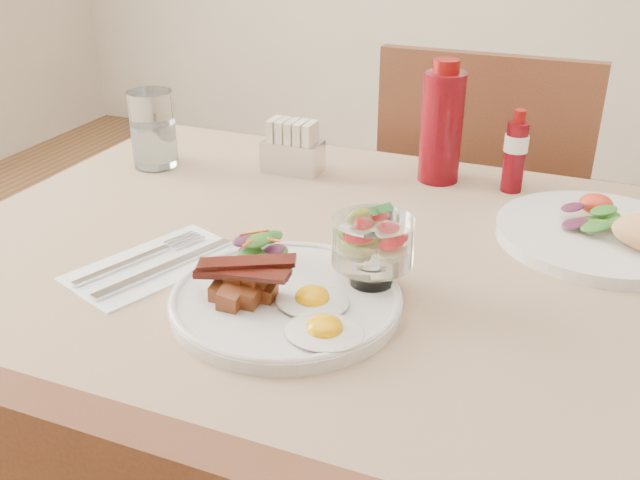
{
  "coord_description": "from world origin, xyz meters",
  "views": [
    {
      "loc": [
        0.21,
        -0.8,
        1.21
      ],
      "look_at": [
        -0.09,
        -0.08,
        0.82
      ],
      "focal_mm": 40.0,
      "sensor_mm": 36.0,
      "label": 1
    }
  ],
  "objects_px": {
    "second_plate": "(615,233)",
    "ketchup_bottle": "(442,125)",
    "sugar_caddy": "(293,150)",
    "main_plate": "(286,301)",
    "chair_far": "(481,227)",
    "hot_sauce_bottle": "(515,153)",
    "table": "(399,327)",
    "fruit_cup": "(373,242)",
    "water_glass": "(154,134)"
  },
  "relations": [
    {
      "from": "second_plate",
      "to": "ketchup_bottle",
      "type": "bearing_deg",
      "value": 151.96
    },
    {
      "from": "sugar_caddy",
      "to": "main_plate",
      "type": "bearing_deg",
      "value": -66.79
    },
    {
      "from": "chair_far",
      "to": "sugar_caddy",
      "type": "height_order",
      "value": "chair_far"
    },
    {
      "from": "hot_sauce_bottle",
      "to": "main_plate",
      "type": "bearing_deg",
      "value": -112.21
    },
    {
      "from": "table",
      "to": "ketchup_bottle",
      "type": "bearing_deg",
      "value": 96.08
    },
    {
      "from": "table",
      "to": "fruit_cup",
      "type": "relative_size",
      "value": 13.17
    },
    {
      "from": "water_glass",
      "to": "sugar_caddy",
      "type": "bearing_deg",
      "value": 14.66
    },
    {
      "from": "main_plate",
      "to": "fruit_cup",
      "type": "relative_size",
      "value": 2.77
    },
    {
      "from": "table",
      "to": "second_plate",
      "type": "distance_m",
      "value": 0.33
    },
    {
      "from": "second_plate",
      "to": "table",
      "type": "bearing_deg",
      "value": -144.04
    },
    {
      "from": "second_plate",
      "to": "sugar_caddy",
      "type": "bearing_deg",
      "value": 170.03
    },
    {
      "from": "chair_far",
      "to": "hot_sauce_bottle",
      "type": "xyz_separation_m",
      "value": [
        0.09,
        -0.33,
        0.29
      ]
    },
    {
      "from": "second_plate",
      "to": "water_glass",
      "type": "xyz_separation_m",
      "value": [
        -0.78,
        0.03,
        0.04
      ]
    },
    {
      "from": "table",
      "to": "main_plate",
      "type": "distance_m",
      "value": 0.2
    },
    {
      "from": "sugar_caddy",
      "to": "table",
      "type": "bearing_deg",
      "value": -44.42
    },
    {
      "from": "water_glass",
      "to": "fruit_cup",
      "type": "bearing_deg",
      "value": -29.41
    },
    {
      "from": "second_plate",
      "to": "ketchup_bottle",
      "type": "distance_m",
      "value": 0.34
    },
    {
      "from": "main_plate",
      "to": "hot_sauce_bottle",
      "type": "bearing_deg",
      "value": 67.79
    },
    {
      "from": "table",
      "to": "sugar_caddy",
      "type": "bearing_deg",
      "value": 135.46
    },
    {
      "from": "table",
      "to": "water_glass",
      "type": "height_order",
      "value": "water_glass"
    },
    {
      "from": "main_plate",
      "to": "ketchup_bottle",
      "type": "distance_m",
      "value": 0.49
    },
    {
      "from": "second_plate",
      "to": "main_plate",
      "type": "bearing_deg",
      "value": -138.11
    },
    {
      "from": "table",
      "to": "main_plate",
      "type": "relative_size",
      "value": 4.75
    },
    {
      "from": "chair_far",
      "to": "table",
      "type": "bearing_deg",
      "value": -90.0
    },
    {
      "from": "fruit_cup",
      "to": "ketchup_bottle",
      "type": "height_order",
      "value": "ketchup_bottle"
    },
    {
      "from": "fruit_cup",
      "to": "hot_sauce_bottle",
      "type": "height_order",
      "value": "hot_sauce_bottle"
    },
    {
      "from": "fruit_cup",
      "to": "ketchup_bottle",
      "type": "relative_size",
      "value": 0.49
    },
    {
      "from": "table",
      "to": "main_plate",
      "type": "bearing_deg",
      "value": -127.35
    },
    {
      "from": "chair_far",
      "to": "hot_sauce_bottle",
      "type": "height_order",
      "value": "chair_far"
    },
    {
      "from": "chair_far",
      "to": "water_glass",
      "type": "bearing_deg",
      "value": -139.65
    },
    {
      "from": "chair_far",
      "to": "fruit_cup",
      "type": "bearing_deg",
      "value": -91.62
    },
    {
      "from": "main_plate",
      "to": "second_plate",
      "type": "bearing_deg",
      "value": 41.89
    },
    {
      "from": "chair_far",
      "to": "sugar_caddy",
      "type": "relative_size",
      "value": 9.08
    },
    {
      "from": "fruit_cup",
      "to": "second_plate",
      "type": "distance_m",
      "value": 0.38
    },
    {
      "from": "main_plate",
      "to": "hot_sauce_bottle",
      "type": "relative_size",
      "value": 2.04
    },
    {
      "from": "chair_far",
      "to": "main_plate",
      "type": "distance_m",
      "value": 0.84
    },
    {
      "from": "chair_far",
      "to": "main_plate",
      "type": "xyz_separation_m",
      "value": [
        -0.11,
        -0.8,
        0.24
      ]
    },
    {
      "from": "sugar_caddy",
      "to": "chair_far",
      "type": "bearing_deg",
      "value": 53.66
    },
    {
      "from": "table",
      "to": "fruit_cup",
      "type": "distance_m",
      "value": 0.18
    },
    {
      "from": "hot_sauce_bottle",
      "to": "water_glass",
      "type": "height_order",
      "value": "hot_sauce_bottle"
    },
    {
      "from": "hot_sauce_bottle",
      "to": "sugar_caddy",
      "type": "xyz_separation_m",
      "value": [
        -0.37,
        -0.06,
        -0.03
      ]
    },
    {
      "from": "table",
      "to": "hot_sauce_bottle",
      "type": "xyz_separation_m",
      "value": [
        0.09,
        0.34,
        0.16
      ]
    },
    {
      "from": "main_plate",
      "to": "table",
      "type": "bearing_deg",
      "value": 52.65
    },
    {
      "from": "sugar_caddy",
      "to": "second_plate",
      "type": "bearing_deg",
      "value": -9.86
    },
    {
      "from": "ketchup_bottle",
      "to": "sugar_caddy",
      "type": "distance_m",
      "value": 0.26
    },
    {
      "from": "second_plate",
      "to": "sugar_caddy",
      "type": "relative_size",
      "value": 2.91
    },
    {
      "from": "main_plate",
      "to": "fruit_cup",
      "type": "distance_m",
      "value": 0.13
    },
    {
      "from": "hot_sauce_bottle",
      "to": "ketchup_bottle",
      "type": "bearing_deg",
      "value": 179.14
    },
    {
      "from": "table",
      "to": "chair_far",
      "type": "bearing_deg",
      "value": 90.0
    },
    {
      "from": "sugar_caddy",
      "to": "hot_sauce_bottle",
      "type": "bearing_deg",
      "value": 9.01
    }
  ]
}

